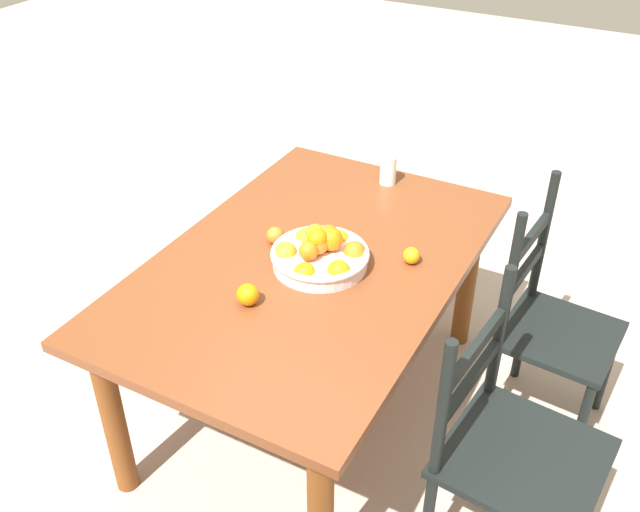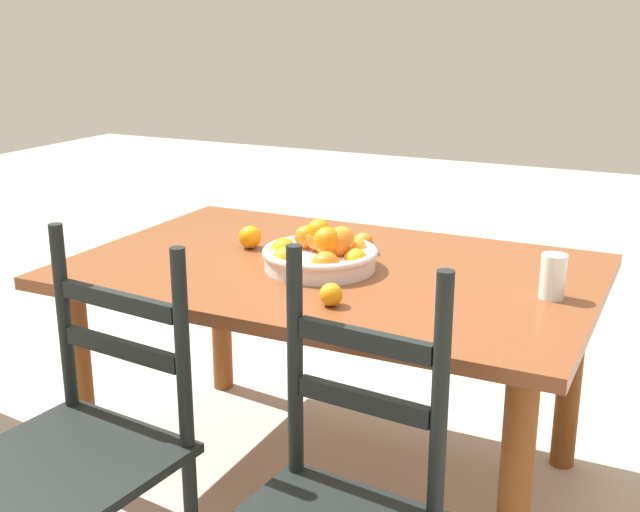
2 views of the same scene
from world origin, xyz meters
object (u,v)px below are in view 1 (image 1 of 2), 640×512
orange_loose_0 (411,256)px  orange_loose_1 (248,295)px  chair_by_cabinet (549,328)px  orange_loose_2 (275,236)px  drinking_glass (388,170)px  chair_near_window (510,451)px  dining_table (311,282)px  fruit_bowl (320,253)px

orange_loose_0 → orange_loose_1: 0.61m
chair_by_cabinet → orange_loose_2: size_ratio=15.03×
orange_loose_1 → drinking_glass: size_ratio=0.61×
chair_near_window → orange_loose_1: chair_near_window is taller
chair_by_cabinet → orange_loose_0: (0.23, -0.49, 0.31)m
dining_table → chair_by_cabinet: chair_by_cabinet is taller
fruit_bowl → orange_loose_2: size_ratio=5.31×
chair_near_window → drinking_glass: 1.29m
drinking_glass → dining_table: bearing=-0.6°
fruit_bowl → orange_loose_0: size_ratio=5.65×
fruit_bowl → dining_table: bearing=-108.1°
fruit_bowl → orange_loose_2: bearing=-102.1°
chair_by_cabinet → orange_loose_0: 0.62m
drinking_glass → chair_by_cabinet: bearing=71.0°
chair_near_window → drinking_glass: (-0.93, -0.84, 0.33)m
orange_loose_1 → drinking_glass: (-0.98, 0.06, 0.02)m
fruit_bowl → orange_loose_0: 0.32m
chair_by_cabinet → orange_loose_2: 1.08m
chair_by_cabinet → drinking_glass: bearing=75.8°
dining_table → drinking_glass: (-0.66, 0.01, 0.16)m
orange_loose_2 → drinking_glass: drinking_glass is taller
dining_table → chair_near_window: chair_near_window is taller
orange_loose_2 → orange_loose_0: bearing=103.5°
orange_loose_0 → dining_table: bearing=-65.3°
dining_table → chair_by_cabinet: (-0.38, 0.81, -0.18)m
orange_loose_0 → orange_loose_1: bearing=-38.8°
orange_loose_2 → drinking_glass: size_ratio=0.54×
orange_loose_2 → drinking_glass: 0.65m
orange_loose_0 → orange_loose_2: 0.50m
chair_near_window → chair_by_cabinet: bearing=9.0°
chair_near_window → drinking_glass: bearing=47.9°
dining_table → orange_loose_2: bearing=-100.5°
chair_by_cabinet → fruit_bowl: size_ratio=2.83×
chair_near_window → chair_by_cabinet: size_ratio=0.97×
chair_by_cabinet → drinking_glass: size_ratio=8.05×
orange_loose_0 → fruit_bowl: bearing=-59.5°
chair_near_window → fruit_bowl: 0.90m
fruit_bowl → orange_loose_1: fruit_bowl is taller
orange_loose_0 → orange_loose_1: size_ratio=0.83×
orange_loose_2 → chair_by_cabinet: bearing=109.8°
chair_near_window → orange_loose_1: (0.05, -0.90, 0.31)m
orange_loose_1 → chair_near_window: bearing=93.4°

